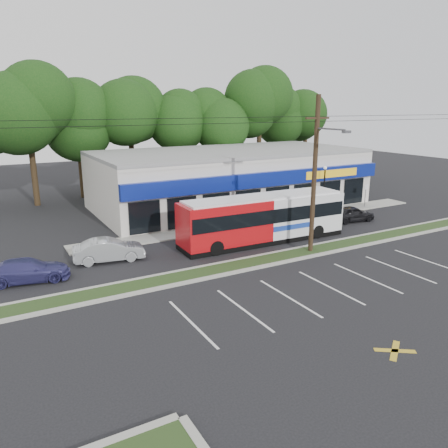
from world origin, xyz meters
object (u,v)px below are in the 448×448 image
Objects in this scene: lamp_post at (324,184)px; car_blue at (27,270)px; car_dark at (352,214)px; pedestrian_a at (256,223)px; utility_pole at (313,171)px; pedestrian_b at (239,218)px; car_silver at (109,250)px; metrobus at (264,217)px; sign_post at (366,192)px.

lamp_post reaches higher than car_blue.
lamp_post is at bearing 10.30° from car_dark.
pedestrian_a reaches higher than car_dark.
car_blue is 15.82m from pedestrian_a.
utility_pole is 10.63m from car_dark.
pedestrian_b is (15.77, 3.77, 0.13)m from car_blue.
pedestrian_a is at bearing 79.16° from pedestrian_b.
utility_pole is at bearing -103.15° from car_silver.
car_dark is 24.95m from car_blue.
car_blue is at bearing -179.16° from metrobus.
utility_pole reaches higher than car_blue.
pedestrian_b reaches higher than car_blue.
pedestrian_a is at bearing 77.77° from metrobus.
car_silver is 2.32× the size of pedestrian_a.
sign_post is at bearing -72.17° from car_blue.
utility_pole reaches higher than pedestrian_a.
pedestrian_b is at bearing -66.97° from car_silver.
lamp_post is at bearing 177.42° from sign_post.
sign_post is (5.00, -0.23, -1.12)m from lamp_post.
lamp_post is 9.20m from pedestrian_b.
car_blue is at bearing 2.61° from pedestrian_b.
utility_pole reaches higher than sign_post.
car_silver is 4.89m from car_blue.
pedestrian_a is (11.00, 0.20, 0.22)m from car_silver.
utility_pole is 11.76× the size of lamp_post.
lamp_post is 0.99× the size of car_silver.
pedestrian_a is (-9.17, 0.50, 0.26)m from car_dark.
pedestrian_b is at bearing 96.27° from utility_pole.
car_silver is (-10.63, 1.30, -1.05)m from metrobus.
car_silver is at bearing 96.43° from car_dark.
lamp_post is (8.17, 7.87, -2.74)m from utility_pole.
pedestrian_a is at bearing 99.31° from utility_pole.
pedestrian_b is (-0.83, 7.57, -4.64)m from utility_pole.
lamp_post is at bearing 171.07° from pedestrian_b.
car_blue is at bearing -29.74° from pedestrian_a.
car_dark is at bearing 28.73° from utility_pole.
car_blue is 16.21m from pedestrian_b.
metrobus is 8.00× the size of pedestrian_b.
car_blue is (-16.60, 3.80, -4.77)m from utility_pole.
car_blue is at bearing -170.67° from lamp_post.
pedestrian_a is at bearing -79.72° from car_silver.
metrobus is 2.81× the size of car_blue.
car_silver is at bearing 157.61° from utility_pole.
lamp_post is 25.18m from car_blue.
pedestrian_b reaches higher than car_dark.
metrobus is 1.76m from pedestrian_a.
car_silver is 0.97× the size of car_blue.
car_blue is (-24.77, -4.07, -2.03)m from lamp_post.
pedestrian_b reaches higher than car_silver.
pedestrian_b is at bearing 86.39° from metrobus.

